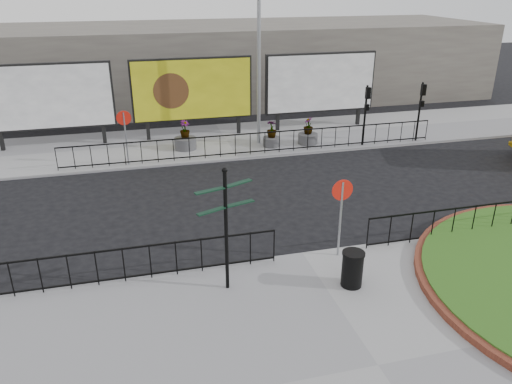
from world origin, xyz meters
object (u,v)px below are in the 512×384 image
object	(u,v)px
billboard_mid	(192,90)
fingerpost_sign	(226,218)
planter_a	(185,140)
litter_bin	(352,269)
lamp_post	(259,48)
planter_b	(272,137)
planter_c	(308,135)

from	to	relation	value
billboard_mid	fingerpost_sign	size ratio (longest dim) A/B	1.77
fingerpost_sign	planter_a	world-z (taller)	fingerpost_sign
planter_a	litter_bin	bearing A→B (deg)	-77.25
lamp_post	billboard_mid	bearing A→B (deg)	146.75
lamp_post	fingerpost_sign	size ratio (longest dim) A/B	2.64
planter_b	planter_c	bearing A→B (deg)	-2.07
lamp_post	litter_bin	size ratio (longest dim) A/B	8.99
billboard_mid	lamp_post	world-z (taller)	lamp_post
lamp_post	planter_b	size ratio (longest dim) A/B	7.00
litter_bin	planter_c	bearing A→B (deg)	75.51
fingerpost_sign	planter_c	xyz separation A→B (m)	(6.49, 11.56, -1.66)
litter_bin	fingerpost_sign	bearing A→B (deg)	167.49
planter_c	planter_a	bearing A→B (deg)	173.48
fingerpost_sign	litter_bin	bearing A→B (deg)	-28.61
billboard_mid	litter_bin	xyz separation A→B (m)	(2.22, -14.97, -1.96)
planter_a	planter_b	bearing A→B (deg)	-8.49
planter_a	planter_c	bearing A→B (deg)	-6.52
billboard_mid	litter_bin	distance (m)	15.26
billboard_mid	lamp_post	distance (m)	4.23
planter_a	billboard_mid	bearing A→B (deg)	69.90
lamp_post	fingerpost_sign	world-z (taller)	lamp_post
fingerpost_sign	planter_c	size ratio (longest dim) A/B	2.56
billboard_mid	planter_b	size ratio (longest dim) A/B	4.70
billboard_mid	planter_a	xyz separation A→B (m)	(-0.72, -1.97, -2.03)
fingerpost_sign	planter_b	distance (m)	12.61
billboard_mid	fingerpost_sign	bearing A→B (deg)	-94.40
litter_bin	planter_a	distance (m)	13.32
planter_b	planter_c	world-z (taller)	planter_c
planter_c	litter_bin	bearing A→B (deg)	-104.49
lamp_post	planter_b	distance (m)	4.30
lamp_post	fingerpost_sign	bearing A→B (deg)	-108.50
lamp_post	planter_b	world-z (taller)	lamp_post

